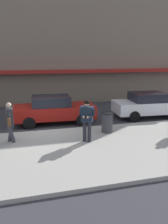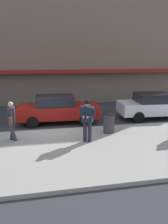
{
  "view_description": "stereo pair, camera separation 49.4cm",
  "coord_description": "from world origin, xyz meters",
  "px_view_note": "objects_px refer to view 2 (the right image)",
  "views": [
    {
      "loc": [
        -0.59,
        -10.61,
        3.6
      ],
      "look_at": [
        1.53,
        -2.38,
        1.49
      ],
      "focal_mm": 35.0,
      "sensor_mm": 36.0,
      "label": 1
    },
    {
      "loc": [
        -0.11,
        -10.72,
        3.6
      ],
      "look_at": [
        1.53,
        -2.38,
        1.49
      ],
      "focal_mm": 35.0,
      "sensor_mm": 36.0,
      "label": 2
    }
  ],
  "objects_px": {
    "parked_sedan_mid": "(58,109)",
    "pedestrian_with_bag": "(12,119)",
    "parked_sedan_far": "(155,105)",
    "trash_bin": "(109,122)",
    "man_texting_on_phone": "(87,116)"
  },
  "relations": [
    {
      "from": "parked_sedan_mid",
      "to": "pedestrian_with_bag",
      "type": "distance_m",
      "value": 3.57
    },
    {
      "from": "parked_sedan_mid",
      "to": "pedestrian_with_bag",
      "type": "relative_size",
      "value": 2.68
    },
    {
      "from": "man_texting_on_phone",
      "to": "trash_bin",
      "type": "height_order",
      "value": "man_texting_on_phone"
    },
    {
      "from": "trash_bin",
      "to": "parked_sedan_far",
      "type": "bearing_deg",
      "value": 33.5
    },
    {
      "from": "man_texting_on_phone",
      "to": "pedestrian_with_bag",
      "type": "relative_size",
      "value": 1.06
    },
    {
      "from": "trash_bin",
      "to": "man_texting_on_phone",
      "type": "bearing_deg",
      "value": -142.26
    },
    {
      "from": "man_texting_on_phone",
      "to": "parked_sedan_far",
      "type": "bearing_deg",
      "value": 34.62
    },
    {
      "from": "pedestrian_with_bag",
      "to": "trash_bin",
      "type": "height_order",
      "value": "pedestrian_with_bag"
    },
    {
      "from": "parked_sedan_far",
      "to": "pedestrian_with_bag",
      "type": "bearing_deg",
      "value": -161.82
    },
    {
      "from": "parked_sedan_far",
      "to": "trash_bin",
      "type": "bearing_deg",
      "value": -146.5
    },
    {
      "from": "parked_sedan_mid",
      "to": "pedestrian_with_bag",
      "type": "height_order",
      "value": "pedestrian_with_bag"
    },
    {
      "from": "parked_sedan_mid",
      "to": "pedestrian_with_bag",
      "type": "xyz_separation_m",
      "value": [
        -2.14,
        -2.84,
        0.32
      ]
    },
    {
      "from": "parked_sedan_far",
      "to": "man_texting_on_phone",
      "type": "xyz_separation_m",
      "value": [
        -4.97,
        -3.43,
        0.46
      ]
    },
    {
      "from": "parked_sedan_mid",
      "to": "man_texting_on_phone",
      "type": "xyz_separation_m",
      "value": [
        0.96,
        -3.62,
        0.46
      ]
    },
    {
      "from": "parked_sedan_mid",
      "to": "parked_sedan_far",
      "type": "bearing_deg",
      "value": -1.78
    }
  ]
}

